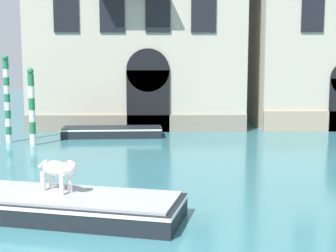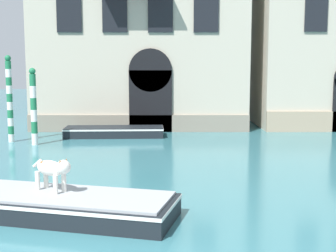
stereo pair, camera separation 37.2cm
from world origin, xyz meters
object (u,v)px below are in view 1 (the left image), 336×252
boat_foreground (20,202)px  mooring_pole_0 (32,107)px  dog_on_deck (59,170)px  boat_moored_near_palazzo (112,132)px  mooring_pole_1 (7,99)px

boat_foreground → mooring_pole_0: bearing=117.1°
dog_on_deck → mooring_pole_0: bearing=144.3°
boat_foreground → boat_moored_near_palazzo: bearing=99.0°
dog_on_deck → boat_moored_near_palazzo: dog_on_deck is taller
mooring_pole_0 → mooring_pole_1: bearing=149.0°
mooring_pole_0 → mooring_pole_1: mooring_pole_1 is taller
boat_moored_near_palazzo → mooring_pole_1: (-4.52, -1.60, 1.73)m
boat_moored_near_palazzo → mooring_pole_1: 5.09m
dog_on_deck → boat_moored_near_palazzo: 11.93m
dog_on_deck → mooring_pole_0: (-3.15, 9.53, 0.62)m
mooring_pole_0 → boat_moored_near_palazzo: bearing=36.4°
boat_foreground → dog_on_deck: bearing=7.8°
boat_moored_near_palazzo → mooring_pole_0: bearing=-146.0°
boat_foreground → mooring_pole_1: 10.91m
boat_foreground → boat_moored_near_palazzo: boat_foreground is taller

